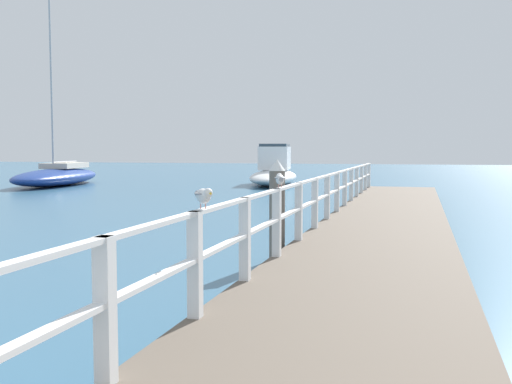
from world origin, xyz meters
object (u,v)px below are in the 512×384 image
at_px(boat_0, 274,171).
at_px(boat_1, 58,176).
at_px(seagull_foreground, 203,195).
at_px(seagull_background, 280,179).
at_px(dock_piling_far, 277,210).

relative_size(boat_0, boat_1, 0.79).
height_order(seagull_foreground, boat_1, boat_1).
bearing_deg(boat_0, boat_1, -167.54).
height_order(seagull_foreground, seagull_background, same).
height_order(dock_piling_far, boat_0, boat_0).
xyz_separation_m(seagull_background, boat_0, (-5.93, 23.66, -0.77)).
bearing_deg(boat_1, seagull_foreground, 116.33).
xyz_separation_m(seagull_foreground, seagull_background, (-0.01, 3.30, 0.00)).
relative_size(seagull_foreground, seagull_background, 0.89).
bearing_deg(seagull_background, boat_1, 113.83).
distance_m(seagull_foreground, boat_1, 28.41).
relative_size(seagull_background, boat_1, 0.04).
relative_size(dock_piling_far, boat_1, 0.16).
bearing_deg(dock_piling_far, seagull_background, -74.69).
bearing_deg(seagull_background, seagull_foreground, -107.59).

